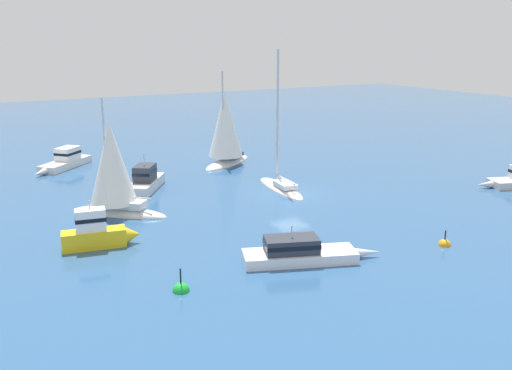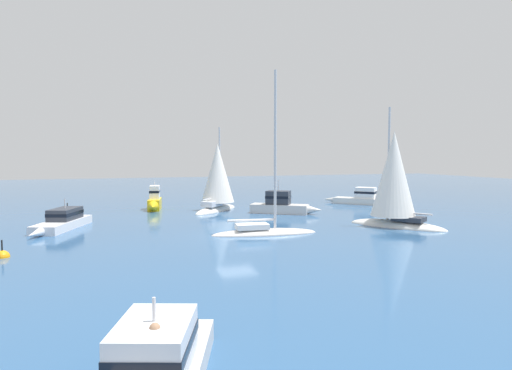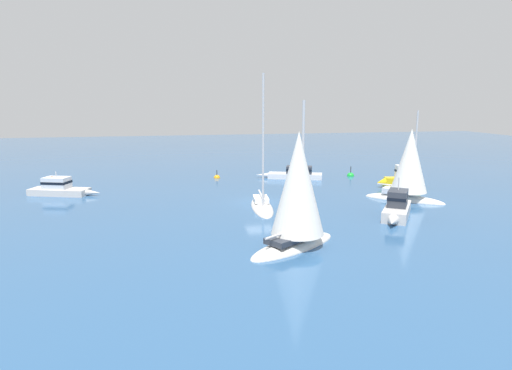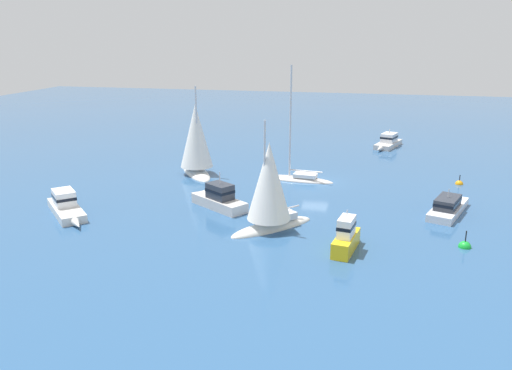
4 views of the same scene
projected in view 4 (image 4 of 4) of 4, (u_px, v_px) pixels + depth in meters
The scene contains 11 objects.
ground_plane at pixel (316, 182), 49.68m from camera, with size 160.00×160.00×0.00m, color #2D5684.
powerboat at pixel (218, 198), 42.20m from camera, with size 4.77×6.15×3.09m.
cabin_cruiser at pixel (66, 206), 40.56m from camera, with size 6.16×6.00×1.86m.
sloop at pixel (270, 190), 36.86m from camera, with size 6.39×6.11×8.62m.
yacht at pixel (196, 143), 51.69m from camera, with size 7.26×5.80×9.47m.
sloop_1 at pixel (297, 178), 50.23m from camera, with size 2.52×7.45×11.45m.
motor_cruiser at pixel (388, 142), 64.96m from camera, with size 6.97×3.69×2.26m.
cabin_cruiser_1 at pixel (347, 237), 33.86m from camera, with size 4.59×1.88×2.88m.
cabin_cruiser_2 at pixel (448, 206), 40.88m from camera, with size 7.68×3.93×2.14m.
channel_buoy at pixel (465, 247), 34.43m from camera, with size 0.85×0.85×1.60m.
mooring_buoy at pixel (459, 184), 48.91m from camera, with size 0.74×0.74×1.29m.
Camera 4 is at (47.84, 4.92, 13.75)m, focal length 35.92 mm.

